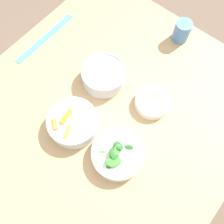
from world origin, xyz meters
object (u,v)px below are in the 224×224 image
at_px(ruler, 45,38).
at_px(bowl_cookies, 153,102).
at_px(cup, 182,31).
at_px(bowl_carrots, 73,123).
at_px(bowl_greens, 117,154).
at_px(bowl_beans_hotdog, 104,76).

bearing_deg(ruler, bowl_cookies, -85.45).
relative_size(ruler, cup, 3.53).
height_order(bowl_carrots, bowl_cookies, bowl_carrots).
height_order(bowl_greens, bowl_beans_hotdog, bowl_greens).
bearing_deg(bowl_beans_hotdog, cup, -17.99).
height_order(bowl_cookies, ruler, bowl_cookies).
height_order(bowl_beans_hotdog, bowl_cookies, bowl_beans_hotdog).
bearing_deg(cup, ruler, 129.56).
xyz_separation_m(bowl_carrots, ruler, (0.22, 0.37, -0.03)).
xyz_separation_m(bowl_cookies, cup, (0.33, 0.09, 0.03)).
bearing_deg(bowl_greens, bowl_carrots, 94.94).
distance_m(bowl_greens, cup, 0.58).
xyz_separation_m(bowl_greens, bowl_beans_hotdog, (0.21, 0.24, 0.00)).
bearing_deg(bowl_carrots, ruler, 59.73).
relative_size(bowl_greens, cup, 2.03).
bearing_deg(cup, bowl_carrots, 172.44).
distance_m(bowl_cookies, cup, 0.34).
xyz_separation_m(bowl_beans_hotdog, cup, (0.37, -0.12, 0.01)).
bearing_deg(bowl_beans_hotdog, bowl_greens, -130.83).
distance_m(bowl_carrots, bowl_greens, 0.20).
bearing_deg(bowl_cookies, bowl_greens, -174.10).
bearing_deg(bowl_beans_hotdog, bowl_cookies, -79.92).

